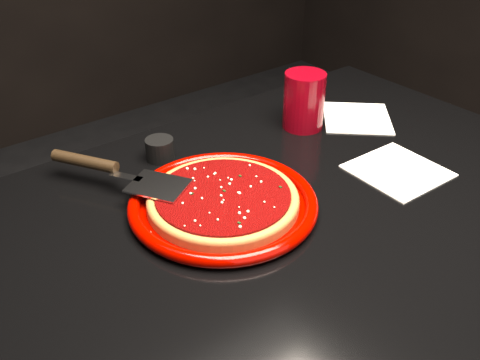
# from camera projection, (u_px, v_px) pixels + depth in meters

# --- Properties ---
(table) EXTENTS (1.20, 0.80, 0.75)m
(table) POSITION_uv_depth(u_px,v_px,m) (277.00, 352.00, 1.12)
(table) COLOR black
(table) RESTS_ON floor
(plate) EXTENTS (0.42, 0.42, 0.02)m
(plate) POSITION_uv_depth(u_px,v_px,m) (223.00, 203.00, 0.91)
(plate) COLOR #7E0300
(plate) RESTS_ON table
(pizza_crust) EXTENTS (0.34, 0.34, 0.01)m
(pizza_crust) POSITION_uv_depth(u_px,v_px,m) (223.00, 201.00, 0.91)
(pizza_crust) COLOR brown
(pizza_crust) RESTS_ON plate
(pizza_crust_rim) EXTENTS (0.34, 0.34, 0.02)m
(pizza_crust_rim) POSITION_uv_depth(u_px,v_px,m) (223.00, 198.00, 0.91)
(pizza_crust_rim) COLOR brown
(pizza_crust_rim) RESTS_ON plate
(pizza_sauce) EXTENTS (0.30, 0.30, 0.01)m
(pizza_sauce) POSITION_uv_depth(u_px,v_px,m) (223.00, 196.00, 0.90)
(pizza_sauce) COLOR #6B0505
(pizza_sauce) RESTS_ON plate
(parmesan_dusting) EXTENTS (0.22, 0.22, 0.01)m
(parmesan_dusting) POSITION_uv_depth(u_px,v_px,m) (223.00, 193.00, 0.90)
(parmesan_dusting) COLOR beige
(parmesan_dusting) RESTS_ON plate
(basil_flecks) EXTENTS (0.20, 0.20, 0.00)m
(basil_flecks) POSITION_uv_depth(u_px,v_px,m) (223.00, 193.00, 0.90)
(basil_flecks) COLOR black
(basil_flecks) RESTS_ON plate
(pizza_server) EXTENTS (0.25, 0.33, 0.02)m
(pizza_server) POSITION_uv_depth(u_px,v_px,m) (120.00, 170.00, 0.94)
(pizza_server) COLOR silver
(pizza_server) RESTS_ON plate
(cup) EXTENTS (0.09, 0.09, 0.12)m
(cup) POSITION_uv_depth(u_px,v_px,m) (304.00, 101.00, 1.15)
(cup) COLOR maroon
(cup) RESTS_ON table
(napkin_a) EXTENTS (0.16, 0.16, 0.00)m
(napkin_a) POSITION_uv_depth(u_px,v_px,m) (398.00, 171.00, 1.02)
(napkin_a) COLOR white
(napkin_a) RESTS_ON table
(napkin_b) EXTENTS (0.21, 0.21, 0.00)m
(napkin_b) POSITION_uv_depth(u_px,v_px,m) (357.00, 118.00, 1.22)
(napkin_b) COLOR white
(napkin_b) RESTS_ON table
(ramekin) EXTENTS (0.06, 0.06, 0.04)m
(ramekin) POSITION_uv_depth(u_px,v_px,m) (160.00, 149.00, 1.05)
(ramekin) COLOR black
(ramekin) RESTS_ON table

